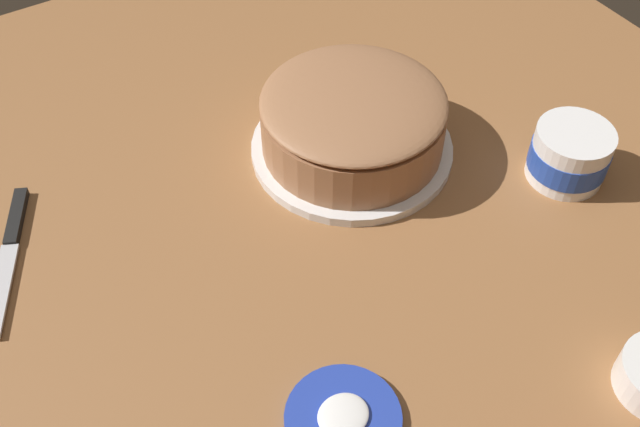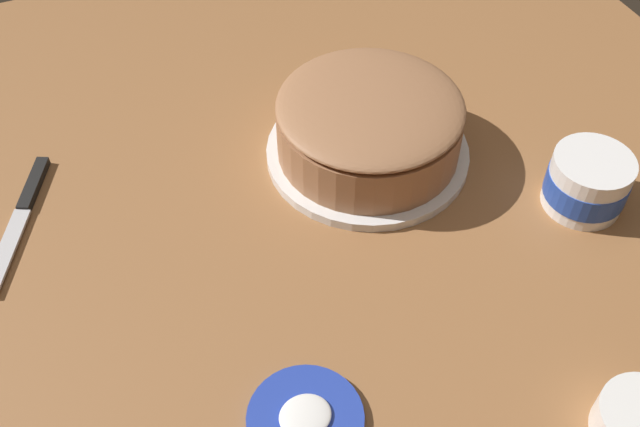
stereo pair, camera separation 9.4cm
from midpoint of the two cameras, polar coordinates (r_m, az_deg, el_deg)
ground_plane at (r=0.92m, az=-4.48°, el=-5.39°), size 1.54×1.54×0.00m
frosted_cake at (r=1.03m, az=-0.08°, el=6.72°), size 0.29×0.29×0.11m
frosting_tub at (r=1.05m, az=16.26°, el=4.32°), size 0.11×0.11×0.08m
frosting_tub_lid at (r=0.82m, az=-1.63°, el=-15.68°), size 0.13×0.13×0.02m
spreading_knife at (r=1.04m, az=-25.14°, el=-2.39°), size 0.12×0.22×0.01m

